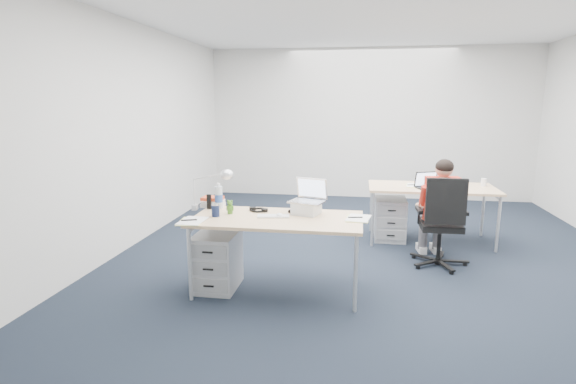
{
  "coord_description": "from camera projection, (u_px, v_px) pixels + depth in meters",
  "views": [
    {
      "loc": [
        -0.16,
        -5.15,
        1.8
      ],
      "look_at": [
        -0.91,
        -0.46,
        0.85
      ],
      "focal_mm": 28.0,
      "sensor_mm": 36.0,
      "label": 1
    }
  ],
  "objects": [
    {
      "name": "book_stack",
      "position": [
        213.0,
        202.0,
        4.69
      ],
      "size": [
        0.26,
        0.22,
        0.1
      ],
      "primitive_type": "cube",
      "rotation": [
        0.0,
        0.0,
        -0.24
      ],
      "color": "silver",
      "rests_on": "desk_near"
    },
    {
      "name": "cordless_phone",
      "position": [
        209.0,
        202.0,
        4.57
      ],
      "size": [
        0.04,
        0.03,
        0.15
      ],
      "primitive_type": "cube",
      "rotation": [
        0.0,
        0.0,
        -0.09
      ],
      "color": "black",
      "rests_on": "desk_near"
    },
    {
      "name": "papers_right",
      "position": [
        357.0,
        218.0,
        4.2
      ],
      "size": [
        0.24,
        0.32,
        0.01
      ],
      "primitive_type": "cube",
      "rotation": [
        0.0,
        0.0,
        -0.13
      ],
      "color": "#E1E484",
      "rests_on": "desk_near"
    },
    {
      "name": "silver_laptop",
      "position": [
        306.0,
        197.0,
        4.35
      ],
      "size": [
        0.38,
        0.33,
        0.34
      ],
      "primitive_type": null,
      "rotation": [
        0.0,
        0.0,
        -0.3
      ],
      "color": "silver",
      "rests_on": "desk_near"
    },
    {
      "name": "can_koozie",
      "position": [
        216.0,
        210.0,
        4.28
      ],
      "size": [
        0.1,
        0.1,
        0.12
      ],
      "primitive_type": "cylinder",
      "rotation": [
        0.0,
        0.0,
        -0.41
      ],
      "color": "#141E3E",
      "rests_on": "desk_near"
    },
    {
      "name": "far_cup",
      "position": [
        484.0,
        182.0,
        5.85
      ],
      "size": [
        0.08,
        0.08,
        0.1
      ],
      "primitive_type": "cylinder",
      "rotation": [
        0.0,
        0.0,
        -0.25
      ],
      "color": "white",
      "rests_on": "desk_far"
    },
    {
      "name": "drawer_pedestal_far",
      "position": [
        390.0,
        219.0,
        5.99
      ],
      "size": [
        0.4,
        0.5,
        0.55
      ],
      "primitive_type": "cube",
      "color": "#AFB1B4",
      "rests_on": "ground"
    },
    {
      "name": "dark_laptop",
      "position": [
        430.0,
        180.0,
        5.65
      ],
      "size": [
        0.39,
        0.38,
        0.22
      ],
      "primitive_type": null,
      "rotation": [
        0.0,
        0.0,
        0.39
      ],
      "color": "black",
      "rests_on": "desk_far"
    },
    {
      "name": "bear_figurine",
      "position": [
        230.0,
        207.0,
        4.38
      ],
      "size": [
        0.08,
        0.07,
        0.14
      ],
      "primitive_type": null,
      "rotation": [
        0.0,
        0.0,
        0.14
      ],
      "color": "#28651B",
      "rests_on": "desk_near"
    },
    {
      "name": "far_papers",
      "position": [
        414.0,
        186.0,
        5.86
      ],
      "size": [
        0.22,
        0.29,
        0.01
      ],
      "primitive_type": "cube",
      "rotation": [
        0.0,
        0.0,
        -0.12
      ],
      "color": "white",
      "rests_on": "desk_far"
    },
    {
      "name": "room",
      "position": [
        376.0,
        110.0,
        4.98
      ],
      "size": [
        6.02,
        7.02,
        2.8
      ],
      "color": "beige",
      "rests_on": "ground"
    },
    {
      "name": "water_bottle",
      "position": [
        219.0,
        196.0,
        4.61
      ],
      "size": [
        0.09,
        0.09,
        0.26
      ],
      "primitive_type": "cylinder",
      "rotation": [
        0.0,
        0.0,
        -0.07
      ],
      "color": "silver",
      "rests_on": "desk_near"
    },
    {
      "name": "floor",
      "position": [
        370.0,
        257.0,
        5.31
      ],
      "size": [
        7.0,
        7.0,
        0.0
      ],
      "primitive_type": "plane",
      "color": "black",
      "rests_on": "ground"
    },
    {
      "name": "sunglasses",
      "position": [
        293.0,
        212.0,
        4.4
      ],
      "size": [
        0.12,
        0.08,
        0.02
      ],
      "primitive_type": null,
      "rotation": [
        0.0,
        0.0,
        -0.36
      ],
      "color": "black",
      "rests_on": "desk_near"
    },
    {
      "name": "desk_far",
      "position": [
        431.0,
        190.0,
        5.82
      ],
      "size": [
        1.6,
        0.8,
        0.73
      ],
      "color": "#D7AD7C",
      "rests_on": "ground"
    },
    {
      "name": "wireless_keyboard",
      "position": [
        273.0,
        216.0,
        4.28
      ],
      "size": [
        0.32,
        0.17,
        0.02
      ],
      "primitive_type": "cube",
      "rotation": [
        0.0,
        0.0,
        0.16
      ],
      "color": "white",
      "rests_on": "desk_near"
    },
    {
      "name": "desk_near",
      "position": [
        277.0,
        222.0,
        4.26
      ],
      "size": [
        1.6,
        0.8,
        0.73
      ],
      "color": "#D7AD7C",
      "rests_on": "ground"
    },
    {
      "name": "desk_lamp",
      "position": [
        207.0,
        189.0,
        4.49
      ],
      "size": [
        0.41,
        0.28,
        0.44
      ],
      "primitive_type": null,
      "rotation": [
        0.0,
        0.0,
        -0.38
      ],
      "color": "silver",
      "rests_on": "desk_near"
    },
    {
      "name": "office_chair",
      "position": [
        440.0,
        241.0,
        5.0
      ],
      "size": [
        0.66,
        0.66,
        1.02
      ],
      "rotation": [
        0.0,
        0.0,
        0.02
      ],
      "color": "black",
      "rests_on": "ground"
    },
    {
      "name": "headphones",
      "position": [
        259.0,
        209.0,
        4.5
      ],
      "size": [
        0.25,
        0.22,
        0.03
      ],
      "primitive_type": null,
      "rotation": [
        0.0,
        0.0,
        -0.34
      ],
      "color": "black",
      "rests_on": "desk_near"
    },
    {
      "name": "papers_left",
      "position": [
        191.0,
        221.0,
        4.1
      ],
      "size": [
        0.22,
        0.31,
        0.01
      ],
      "primitive_type": "cube",
      "rotation": [
        0.0,
        0.0,
        0.03
      ],
      "color": "#E1E484",
      "rests_on": "desk_near"
    },
    {
      "name": "computer_mouse",
      "position": [
        280.0,
        215.0,
        4.28
      ],
      "size": [
        0.09,
        0.11,
        0.03
      ],
      "primitive_type": "ellipsoid",
      "rotation": [
        0.0,
        0.0,
        0.39
      ],
      "color": "white",
      "rests_on": "desk_near"
    },
    {
      "name": "seated_person",
      "position": [
        438.0,
        210.0,
        5.1
      ],
      "size": [
        0.38,
        0.66,
        1.19
      ],
      "rotation": [
        0.0,
        0.0,
        0.11
      ],
      "color": "red",
      "rests_on": "ground"
    },
    {
      "name": "drawer_pedestal_near",
      "position": [
        217.0,
        261.0,
        4.4
      ],
      "size": [
        0.4,
        0.5,
        0.55
      ],
      "primitive_type": "cube",
      "color": "#AFB1B4",
      "rests_on": "ground"
    }
  ]
}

